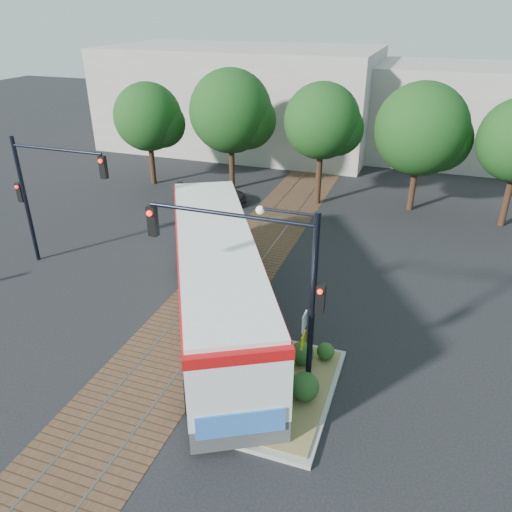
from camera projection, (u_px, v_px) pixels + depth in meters
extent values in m
plane|color=black|center=(175.00, 347.00, 18.00)|extent=(120.00, 120.00, 0.00)
cube|color=brown|center=(219.00, 293.00, 21.37)|extent=(3.60, 40.00, 0.01)
cube|color=slate|center=(203.00, 290.00, 21.58)|extent=(0.06, 40.00, 0.01)
cube|color=slate|center=(235.00, 296.00, 21.14)|extent=(0.06, 40.00, 0.01)
cylinder|color=#382314|center=(152.00, 163.00, 33.78)|extent=(0.36, 0.36, 2.86)
sphere|color=#133711|center=(148.00, 117.00, 32.39)|extent=(4.40, 4.40, 4.40)
cylinder|color=#382314|center=(232.00, 166.00, 32.76)|extent=(0.36, 0.36, 3.12)
sphere|color=#133711|center=(231.00, 111.00, 31.18)|extent=(5.20, 5.20, 5.20)
cylinder|color=#382314|center=(319.00, 177.00, 30.25)|extent=(0.36, 0.36, 3.39)
sphere|color=#133711|center=(322.00, 121.00, 28.74)|extent=(4.40, 4.40, 4.40)
cylinder|color=#382314|center=(413.00, 187.00, 29.42)|extent=(0.36, 0.36, 2.86)
sphere|color=#133711|center=(421.00, 129.00, 27.89)|extent=(5.20, 5.20, 5.20)
cylinder|color=#382314|center=(507.00, 199.00, 27.20)|extent=(0.36, 0.36, 3.12)
cube|color=#ADA899|center=(242.00, 97.00, 42.12)|extent=(22.00, 12.00, 8.00)
cube|color=#ADA899|center=(496.00, 115.00, 38.10)|extent=(18.00, 10.00, 7.00)
cube|color=#48484B|center=(218.00, 307.00, 19.25)|extent=(8.72, 12.89, 0.77)
cube|color=white|center=(217.00, 275.00, 18.60)|extent=(8.74, 12.90, 2.09)
cube|color=black|center=(216.00, 263.00, 18.75)|extent=(8.17, 11.77, 0.99)
cube|color=#B20D0F|center=(216.00, 246.00, 18.06)|extent=(8.78, 12.92, 0.33)
cube|color=white|center=(216.00, 240.00, 17.96)|extent=(8.45, 12.47, 0.15)
cube|color=black|center=(239.00, 380.00, 12.75)|extent=(1.61, 0.96, 0.99)
cube|color=blue|center=(241.00, 424.00, 13.18)|extent=(2.15, 1.21, 0.77)
cube|color=orange|center=(259.00, 302.00, 18.14)|extent=(2.42, 4.37, 1.21)
cylinder|color=black|center=(191.00, 397.00, 14.94)|extent=(0.86, 1.15, 1.10)
cylinder|color=black|center=(274.00, 388.00, 15.30)|extent=(0.86, 1.15, 1.10)
cylinder|color=black|center=(182.00, 262.00, 22.77)|extent=(0.86, 1.15, 1.10)
cylinder|color=black|center=(237.00, 258.00, 23.13)|extent=(0.86, 1.15, 1.10)
cube|color=gray|center=(296.00, 395.00, 15.71)|extent=(2.20, 5.20, 0.15)
cube|color=olive|center=(296.00, 392.00, 15.65)|extent=(1.90, 4.80, 0.08)
sphere|color=#1E4719|center=(269.00, 415.00, 14.25)|extent=(0.70, 0.70, 0.70)
sphere|color=#1E4719|center=(305.00, 386.00, 15.17)|extent=(0.90, 0.90, 0.90)
sphere|color=#1E4719|center=(302.00, 353.00, 16.69)|extent=(0.80, 0.80, 0.80)
sphere|color=#1E4719|center=(326.00, 351.00, 16.95)|extent=(0.60, 0.60, 0.60)
cylinder|color=black|center=(312.00, 309.00, 14.37)|extent=(0.18, 0.18, 6.00)
cylinder|color=black|center=(230.00, 215.00, 13.93)|extent=(5.00, 0.12, 0.12)
cube|color=black|center=(153.00, 221.00, 14.92)|extent=(0.28, 0.22, 0.95)
sphere|color=#FF190C|center=(149.00, 213.00, 14.67)|extent=(0.18, 0.18, 0.18)
cube|color=black|center=(320.00, 299.00, 14.12)|extent=(0.26, 0.20, 0.90)
sphere|color=#FF190C|center=(320.00, 292.00, 13.87)|extent=(0.16, 0.16, 0.16)
cube|color=white|center=(304.00, 322.00, 14.50)|extent=(0.04, 0.45, 0.55)
cube|color=yellow|center=(303.00, 340.00, 14.79)|extent=(0.04, 0.45, 0.45)
cylinder|color=black|center=(288.00, 212.00, 13.29)|extent=(1.60, 0.08, 0.08)
sphere|color=silver|center=(260.00, 210.00, 13.55)|extent=(0.24, 0.24, 0.24)
cylinder|color=black|center=(26.00, 201.00, 22.83)|extent=(0.18, 0.18, 6.00)
cylinder|color=black|center=(56.00, 149.00, 20.99)|extent=(4.50, 0.12, 0.12)
cube|color=black|center=(103.00, 167.00, 20.57)|extent=(0.28, 0.22, 0.95)
sphere|color=#FF190C|center=(100.00, 161.00, 20.31)|extent=(0.18, 0.18, 0.18)
cube|color=black|center=(20.00, 192.00, 22.71)|extent=(0.26, 0.20, 0.90)
sphere|color=#FF190C|center=(17.00, 187.00, 22.47)|extent=(0.16, 0.16, 0.16)
imported|color=black|center=(211.00, 195.00, 30.57)|extent=(4.64, 2.94, 1.25)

